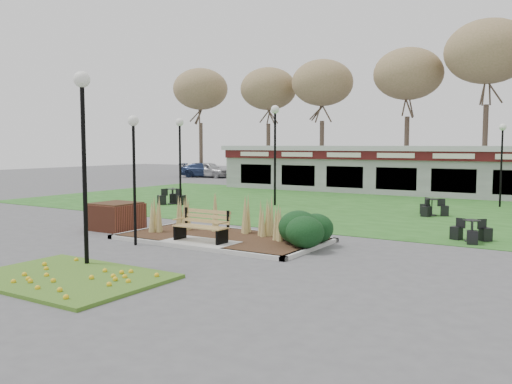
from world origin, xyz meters
The scene contains 19 objects.
ground centered at (0.00, 0.00, 0.00)m, with size 100.00×100.00×0.00m, color #515154.
lawn centered at (0.00, 12.00, 0.01)m, with size 34.00×16.00×0.02m, color #255A1C.
flower_bed centered at (0.00, -4.60, 0.07)m, with size 4.20×3.00×0.16m.
planting_bed centered at (1.27, 1.35, 0.37)m, with size 6.75×3.40×1.27m.
park_bench centered at (0.00, 0.25, 0.59)m, with size 1.70×0.66×0.93m.
brick_planter centered at (-4.40, 1.00, 0.48)m, with size 1.50×1.50×0.95m.
food_pavilion centered at (0.00, 19.96, 1.48)m, with size 24.60×3.40×2.90m.
tree_backdrop centered at (0.00, 28.00, 8.36)m, with size 47.24×5.24×10.36m.
lamp_post_near_left centered at (-1.69, -0.80, 2.78)m, with size 0.32×0.32×3.82m.
lamp_post_near_right centered at (-0.66, -3.50, 3.43)m, with size 0.39×0.39×4.70m.
lamp_post_mid_left centered at (-5.32, 5.59, 2.98)m, with size 0.34×0.34×4.09m.
lamp_post_mid_right centered at (6.00, 15.50, 2.88)m, with size 0.33×0.33×3.95m.
lamp_post_far_left centered at (-3.44, 10.45, 3.54)m, with size 0.40×0.40×4.86m.
bistro_set_b centered at (-8.03, 8.17, 0.27)m, with size 1.30×1.43×0.76m.
bistro_set_c centered at (6.65, 5.00, 0.24)m, with size 1.22×1.20×0.66m.
bistro_set_d centered at (4.06, 10.57, 0.25)m, with size 1.28×1.26×0.70m.
car_silver centered at (-19.91, 27.00, 0.71)m, with size 1.67×4.14×1.41m, color #B8B8BD.
car_black centered at (-10.29, 21.96, 0.77)m, with size 1.63×4.68×1.54m, color black.
car_blue centered at (-20.40, 27.00, 0.66)m, with size 1.84×4.52×1.31m, color navy.
Camera 1 is at (9.75, -12.32, 2.97)m, focal length 38.00 mm.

